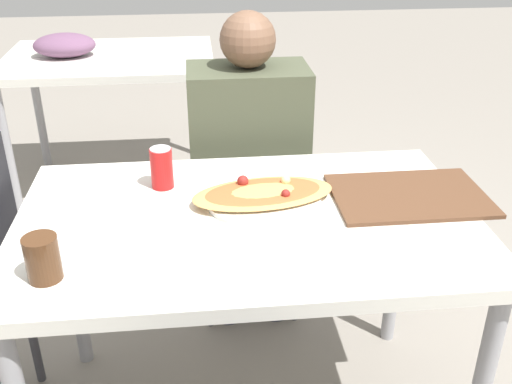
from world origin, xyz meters
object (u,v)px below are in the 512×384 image
object	(u,v)px
chair_far_seated	(246,178)
person_seated	(249,146)
soda_can	(162,168)
drink_glass	(43,258)
dining_table	(247,241)
pizza_main	(263,195)

from	to	relation	value
chair_far_seated	person_seated	distance (m)	0.22
soda_can	drink_glass	distance (m)	0.51
dining_table	soda_can	xyz separation A→B (m)	(-0.23, 0.21, 0.14)
soda_can	drink_glass	bearing A→B (deg)	-119.69
dining_table	pizza_main	xyz separation A→B (m)	(0.05, 0.09, 0.10)
dining_table	drink_glass	world-z (taller)	drink_glass
chair_far_seated	pizza_main	xyz separation A→B (m)	(-0.01, -0.64, 0.26)
chair_far_seated	pizza_main	world-z (taller)	chair_far_seated
drink_glass	chair_far_seated	bearing A→B (deg)	60.41
person_seated	pizza_main	bearing A→B (deg)	89.07
person_seated	pizza_main	xyz separation A→B (m)	(-0.01, -0.53, 0.07)
chair_far_seated	drink_glass	xyz separation A→B (m)	(-0.55, -0.97, 0.29)
pizza_main	soda_can	distance (m)	0.32
dining_table	soda_can	size ratio (longest dim) A/B	10.10
dining_table	person_seated	size ratio (longest dim) A/B	1.05
chair_far_seated	soda_can	distance (m)	0.67
pizza_main	drink_glass	bearing A→B (deg)	-149.06
dining_table	chair_far_seated	world-z (taller)	chair_far_seated
person_seated	soda_can	bearing A→B (deg)	53.95
chair_far_seated	soda_can	size ratio (longest dim) A/B	7.54
person_seated	drink_glass	bearing A→B (deg)	57.15
pizza_main	soda_can	world-z (taller)	soda_can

